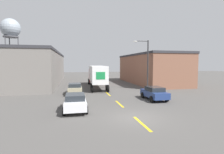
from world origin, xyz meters
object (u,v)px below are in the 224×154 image
street_lamp (146,61)px  semi_truck (97,74)px  parked_car_left_far (75,88)px  water_tower (11,29)px  parked_car_right_near (154,93)px  parked_car_left_near (75,102)px

street_lamp → semi_truck: bearing=145.8°
semi_truck → parked_car_left_far: semi_truck is taller
street_lamp → parked_car_left_far: bearing=-171.4°
semi_truck → water_tower: water_tower is taller
parked_car_right_near → street_lamp: (2.16, 7.50, 3.81)m
parked_car_left_near → street_lamp: size_ratio=0.53×
street_lamp → parked_car_left_near: bearing=-137.0°
parked_car_left_far → parked_car_left_near: (0.00, -8.80, 0.00)m
semi_truck → parked_car_right_near: (5.18, -12.49, -1.52)m
parked_car_left_near → parked_car_right_near: (9.09, 3.00, 0.00)m
parked_car_left_near → water_tower: size_ratio=0.25×
water_tower → parked_car_left_far: bearing=-59.8°
street_lamp → parked_car_right_near: bearing=-106.1°
semi_truck → parked_car_right_near: size_ratio=3.25×
semi_truck → parked_car_left_far: (-3.91, -6.69, -1.52)m
semi_truck → parked_car_right_near: semi_truck is taller
semi_truck → parked_car_right_near: bearing=-65.1°
parked_car_left_far → street_lamp: (11.25, 1.70, 3.81)m
parked_car_left_near → street_lamp: street_lamp is taller
parked_car_left_far → street_lamp: size_ratio=0.53×
water_tower → street_lamp: size_ratio=2.10×
water_tower → parked_car_left_near: bearing=-65.9°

